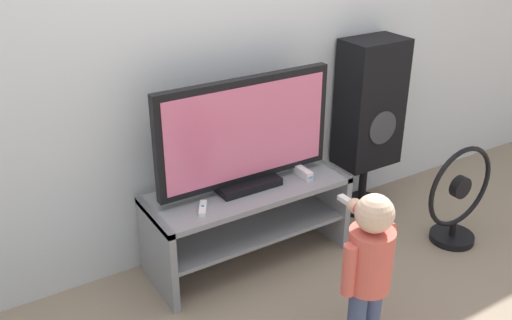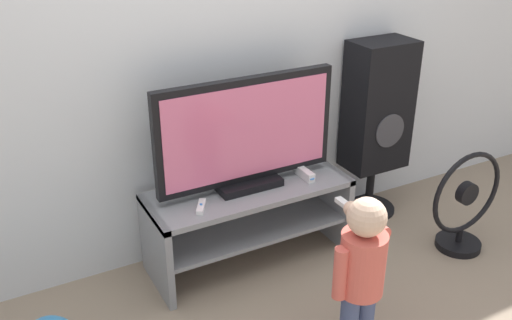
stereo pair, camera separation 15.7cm
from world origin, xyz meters
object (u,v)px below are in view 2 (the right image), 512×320
object	(u,v)px
child	(361,263)
speaker_tower	(378,110)
remote_primary	(201,207)
game_console	(304,173)
floor_fan	(464,207)
television	(246,135)

from	to	relation	value
child	speaker_tower	size ratio (longest dim) A/B	0.70
remote_primary	speaker_tower	bearing A→B (deg)	9.35
game_console	remote_primary	bearing A→B (deg)	-175.62
remote_primary	floor_fan	size ratio (longest dim) A/B	0.22
remote_primary	floor_fan	distance (m)	1.49
television	speaker_tower	world-z (taller)	speaker_tower
television	floor_fan	bearing A→B (deg)	-23.65
remote_primary	floor_fan	bearing A→B (deg)	-15.05
television	remote_primary	world-z (taller)	television
remote_primary	television	bearing A→B (deg)	19.02
child	remote_primary	bearing A→B (deg)	119.56
remote_primary	child	xyz separation A→B (m)	(0.41, -0.73, -0.01)
game_console	remote_primary	size ratio (longest dim) A/B	1.28
speaker_tower	floor_fan	bearing A→B (deg)	-72.41
game_console	child	bearing A→B (deg)	-105.29
game_console	speaker_tower	size ratio (longest dim) A/B	0.15
speaker_tower	remote_primary	bearing A→B (deg)	-170.65
speaker_tower	television	bearing A→B (deg)	-174.00
remote_primary	speaker_tower	world-z (taller)	speaker_tower
speaker_tower	floor_fan	world-z (taller)	speaker_tower
game_console	floor_fan	world-z (taller)	floor_fan
television	child	xyz separation A→B (m)	(0.11, -0.84, -0.29)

